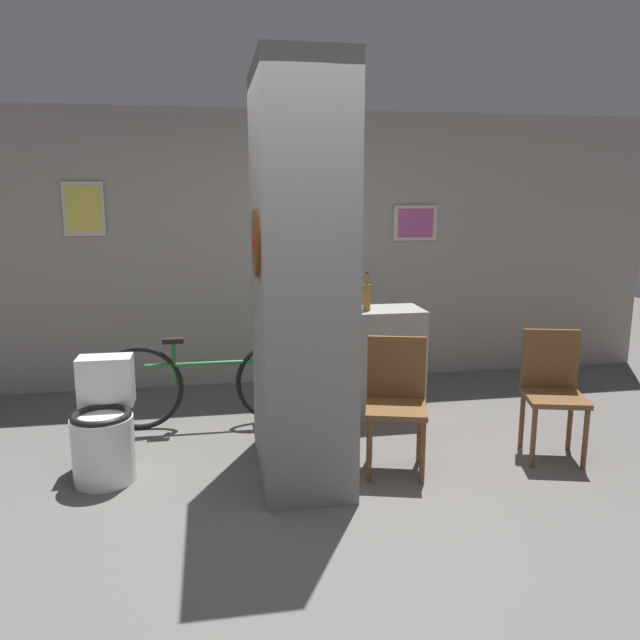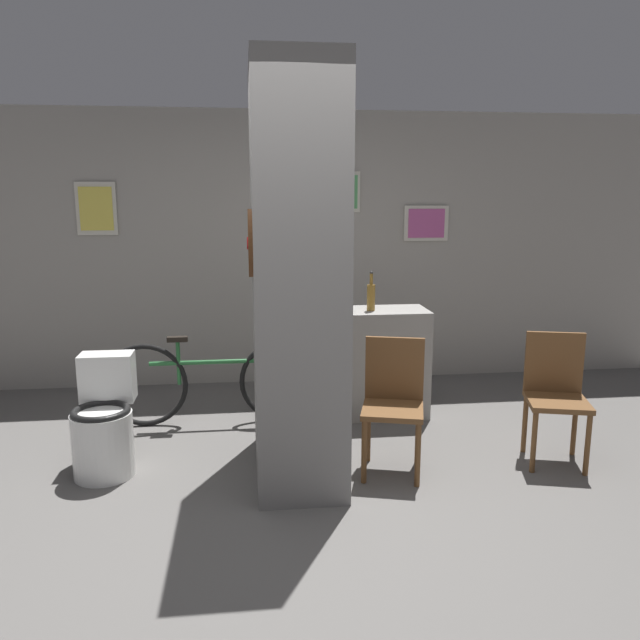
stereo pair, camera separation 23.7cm
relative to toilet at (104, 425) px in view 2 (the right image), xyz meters
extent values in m
plane|color=#5B5956|center=(1.22, -0.67, -0.32)|extent=(14.00, 14.00, 0.00)
cube|color=gray|center=(1.22, 1.96, 0.98)|extent=(8.00, 0.06, 2.60)
cube|color=beige|center=(-0.38, 1.92, 1.38)|extent=(0.36, 0.02, 0.48)
cube|color=#E0CC4C|center=(-0.38, 1.90, 1.38)|extent=(0.30, 0.01, 0.39)
cube|color=beige|center=(2.72, 1.92, 1.23)|extent=(0.44, 0.02, 0.34)
cube|color=#B24C8C|center=(2.72, 1.90, 1.23)|extent=(0.36, 0.01, 0.28)
cube|color=beige|center=(1.92, 1.92, 1.53)|extent=(0.28, 0.02, 0.38)
cube|color=#4C9959|center=(1.92, 1.90, 1.53)|extent=(0.23, 0.01, 0.31)
cube|color=gray|center=(1.28, -0.13, 0.98)|extent=(0.55, 1.08, 2.60)
cylinder|color=#593319|center=(0.99, -0.35, 1.23)|extent=(0.03, 0.40, 0.40)
cylinder|color=red|center=(0.98, -0.35, 1.23)|extent=(0.01, 0.07, 0.07)
cube|color=gray|center=(1.81, 0.88, 0.13)|extent=(1.27, 0.44, 0.90)
cylinder|color=white|center=(0.00, -0.06, -0.11)|extent=(0.39, 0.39, 0.43)
torus|color=black|center=(0.00, -0.06, 0.12)|extent=(0.38, 0.38, 0.04)
cube|color=white|center=(0.00, 0.20, 0.28)|extent=(0.36, 0.20, 0.33)
cylinder|color=brown|center=(1.69, -0.37, -0.11)|extent=(0.04, 0.04, 0.43)
cylinder|color=brown|center=(2.02, -0.47, -0.11)|extent=(0.04, 0.04, 0.43)
cylinder|color=brown|center=(1.78, -0.05, -0.11)|extent=(0.04, 0.04, 0.43)
cylinder|color=brown|center=(2.11, -0.14, -0.11)|extent=(0.04, 0.04, 0.43)
cube|color=brown|center=(1.90, -0.26, 0.12)|extent=(0.49, 0.49, 0.04)
cube|color=brown|center=(1.95, -0.08, 0.35)|extent=(0.39, 0.13, 0.43)
cylinder|color=brown|center=(2.84, -0.35, -0.11)|extent=(0.04, 0.04, 0.43)
cylinder|color=brown|center=(3.17, -0.44, -0.11)|extent=(0.04, 0.04, 0.43)
cylinder|color=brown|center=(2.93, -0.03, -0.11)|extent=(0.04, 0.04, 0.43)
cylinder|color=brown|center=(3.26, -0.11, -0.11)|extent=(0.04, 0.04, 0.43)
cube|color=brown|center=(3.05, -0.23, 0.12)|extent=(0.48, 0.48, 0.04)
cube|color=brown|center=(3.10, -0.06, 0.35)|extent=(0.39, 0.13, 0.43)
torus|color=black|center=(0.14, 0.82, 0.01)|extent=(0.68, 0.04, 0.68)
torus|color=black|center=(1.23, 0.82, 0.01)|extent=(0.68, 0.04, 0.68)
cylinder|color=#266633|center=(0.68, 0.82, 0.19)|extent=(1.00, 0.04, 0.04)
cylinder|color=#266633|center=(0.41, 0.82, 0.19)|extent=(0.03, 0.03, 0.35)
cylinder|color=#266633|center=(1.17, 0.82, 0.19)|extent=(0.03, 0.03, 0.32)
cube|color=black|center=(0.41, 0.82, 0.39)|extent=(0.16, 0.06, 0.04)
cylinder|color=#262626|center=(1.17, 0.82, 0.35)|extent=(0.03, 0.42, 0.03)
cylinder|color=olive|center=(1.97, 0.85, 0.68)|extent=(0.07, 0.07, 0.21)
cylinder|color=olive|center=(1.97, 0.85, 0.83)|extent=(0.03, 0.03, 0.09)
sphere|color=#333333|center=(1.97, 0.85, 0.89)|extent=(0.03, 0.03, 0.03)
camera|label=1|loc=(0.73, -4.03, 1.52)|focal=35.00mm
camera|label=2|loc=(0.96, -4.06, 1.52)|focal=35.00mm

